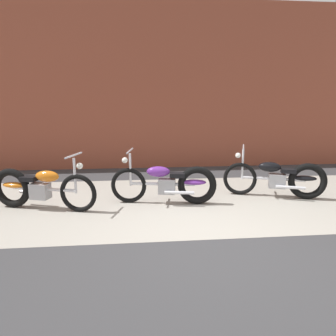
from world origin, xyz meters
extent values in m
plane|color=#38383A|center=(0.00, 0.00, 0.00)|extent=(80.00, 80.00, 0.00)
cube|color=#9E998E|center=(0.00, 1.75, 0.00)|extent=(36.00, 3.50, 0.01)
cube|color=brown|center=(0.00, 5.20, 2.32)|extent=(36.00, 0.50, 4.63)
torus|color=black|center=(-2.00, 1.35, 0.34)|extent=(0.67, 0.27, 0.68)
torus|color=black|center=(-3.25, 1.71, 0.36)|extent=(0.74, 0.33, 0.73)
cylinder|color=silver|center=(-2.62, 1.53, 0.38)|extent=(1.20, 0.40, 0.06)
cube|color=#99999E|center=(-2.70, 1.55, 0.34)|extent=(0.37, 0.30, 0.28)
ellipsoid|color=orange|center=(-2.55, 1.51, 0.62)|extent=(0.48, 0.31, 0.20)
ellipsoid|color=orange|center=(-3.20, 1.70, 0.42)|extent=(0.47, 0.30, 0.10)
cube|color=black|center=(-2.89, 1.61, 0.56)|extent=(0.33, 0.27, 0.08)
cylinder|color=silver|center=(-2.04, 1.36, 0.65)|extent=(0.05, 0.05, 0.62)
cylinder|color=silver|center=(-2.04, 1.36, 1.01)|extent=(0.19, 0.57, 0.03)
sphere|color=white|center=(-1.94, 1.33, 0.83)|extent=(0.11, 0.11, 0.11)
cylinder|color=silver|center=(-2.89, 1.76, 0.26)|extent=(0.54, 0.21, 0.06)
torus|color=black|center=(-1.13, 1.77, 0.34)|extent=(0.68, 0.19, 0.68)
torus|color=black|center=(0.15, 1.57, 0.36)|extent=(0.74, 0.24, 0.73)
cylinder|color=silver|center=(-0.49, 1.67, 0.38)|extent=(1.23, 0.25, 0.06)
cube|color=#99999E|center=(-0.41, 1.66, 0.34)|extent=(0.35, 0.27, 0.28)
ellipsoid|color=#6B2D93|center=(-0.57, 1.68, 0.62)|extent=(0.46, 0.26, 0.20)
ellipsoid|color=#6B2D93|center=(0.10, 1.57, 0.42)|extent=(0.46, 0.25, 0.10)
cube|color=black|center=(-0.22, 1.62, 0.56)|extent=(0.31, 0.24, 0.08)
cylinder|color=silver|center=(-1.10, 1.76, 0.65)|extent=(0.05, 0.05, 0.62)
cylinder|color=silver|center=(-1.10, 1.76, 1.01)|extent=(0.12, 0.58, 0.03)
sphere|color=white|center=(-1.19, 1.78, 0.83)|extent=(0.11, 0.11, 0.11)
cylinder|color=silver|center=(-0.20, 1.47, 0.26)|extent=(0.55, 0.15, 0.06)
torus|color=black|center=(1.15, 2.07, 0.34)|extent=(0.67, 0.30, 0.68)
torus|color=black|center=(2.38, 1.65, 0.36)|extent=(0.73, 0.36, 0.73)
cylinder|color=silver|center=(1.76, 1.86, 0.38)|extent=(1.18, 0.46, 0.06)
cube|color=#99999E|center=(1.84, 1.83, 0.34)|extent=(0.37, 0.31, 0.28)
ellipsoid|color=black|center=(1.69, 1.88, 0.62)|extent=(0.48, 0.32, 0.20)
ellipsoid|color=black|center=(2.33, 1.66, 0.42)|extent=(0.47, 0.31, 0.10)
cube|color=black|center=(2.03, 1.77, 0.56)|extent=(0.33, 0.28, 0.08)
cylinder|color=silver|center=(1.19, 2.06, 0.65)|extent=(0.06, 0.06, 0.62)
cylinder|color=silver|center=(1.19, 2.06, 1.01)|extent=(0.22, 0.56, 0.03)
sphere|color=white|center=(1.09, 2.09, 0.83)|extent=(0.11, 0.11, 0.11)
cylinder|color=silver|center=(2.01, 1.61, 0.26)|extent=(0.54, 0.24, 0.06)
camera|label=1|loc=(-0.94, -3.96, 1.90)|focal=33.04mm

